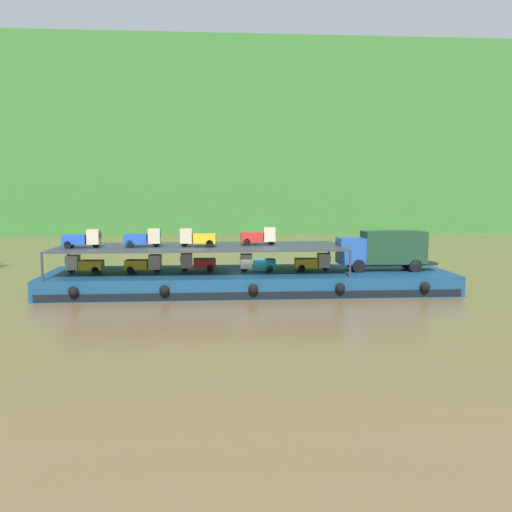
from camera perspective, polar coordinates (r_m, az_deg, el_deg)
The scene contains 14 objects.
ground_plane at distance 45.67m, azimuth -0.68°, elevation -3.37°, with size 400.00×400.00×0.00m, color brown.
hillside_far_bank at distance 118.41m, azimuth -3.10°, elevation 12.38°, with size 130.51×28.94×35.85m.
cargo_barge at distance 45.52m, azimuth -0.68°, elevation -2.45°, with size 31.14×9.11×1.50m.
covered_lorry at distance 46.82m, azimuth 12.38°, elevation 0.66°, with size 7.87×2.35×3.10m.
cargo_rack at distance 45.13m, azimuth -5.51°, elevation 0.88°, with size 21.94×7.74×2.00m.
mini_truck_lower_stern at distance 46.24m, azimuth -16.49°, elevation -0.77°, with size 2.79×1.30×1.38m.
mini_truck_lower_aft at distance 45.43m, azimuth -10.90°, elevation -0.75°, with size 2.80×1.30×1.38m.
mini_truck_lower_mid at distance 45.70m, azimuth -5.77°, elevation -0.62°, with size 2.79×1.28×1.38m.
mini_truck_lower_fore at distance 45.15m, azimuth 0.10°, elevation -0.68°, with size 2.78×1.27×1.38m.
mini_truck_lower_bow at distance 45.87m, azimuth 5.61°, elevation -0.60°, with size 2.78×1.26×1.38m.
mini_truck_upper_stern at distance 45.43m, azimuth -16.63°, elevation 1.64°, with size 2.76×1.23×1.38m.
mini_truck_upper_mid at distance 45.08m, azimuth -10.99°, elevation 1.75°, with size 2.75×1.22×1.38m.
mini_truck_upper_fore at distance 44.69m, azimuth -5.76°, elevation 1.80°, with size 2.80×1.30×1.38m.
mini_truck_upper_bow at distance 45.92m, azimuth 0.27°, elevation 1.95°, with size 2.75×1.22×1.38m.
Camera 1 is at (-2.99, -44.92, 7.70)m, focal length 40.85 mm.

